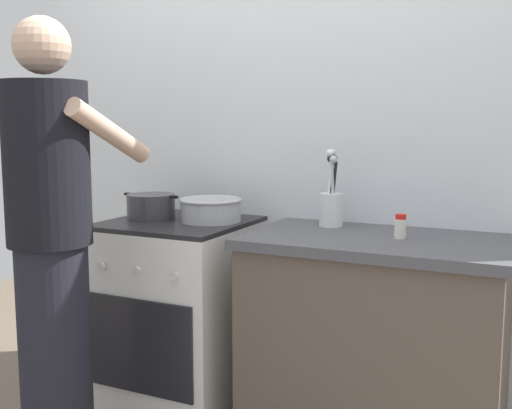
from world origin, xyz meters
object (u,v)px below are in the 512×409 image
at_px(pot, 151,206).
at_px(person, 52,255).
at_px(spice_bottle, 400,227).
at_px(mixing_bowl, 211,209).
at_px(stove_range, 179,319).
at_px(utensil_crock, 331,202).

height_order(pot, person, person).
bearing_deg(spice_bottle, mixing_bowl, 177.28).
height_order(stove_range, person, person).
xyz_separation_m(stove_range, person, (-0.12, -0.64, 0.41)).
relative_size(stove_range, spice_bottle, 9.78).
distance_m(mixing_bowl, utensil_crock, 0.53).
relative_size(mixing_bowl, spice_bottle, 3.04).
distance_m(mixing_bowl, spice_bottle, 0.85).
bearing_deg(pot, person, -88.52).
relative_size(pot, mixing_bowl, 1.01).
bearing_deg(stove_range, pot, -178.77).
bearing_deg(person, spice_bottle, 30.48).
height_order(utensil_crock, spice_bottle, utensil_crock).
height_order(pot, mixing_bowl, pot).
distance_m(mixing_bowl, person, 0.75).
bearing_deg(utensil_crock, pot, -168.56).
xyz_separation_m(utensil_crock, spice_bottle, (0.33, -0.15, -0.06)).
bearing_deg(stove_range, spice_bottle, 0.66).
xyz_separation_m(stove_range, spice_bottle, (0.99, 0.01, 0.49)).
bearing_deg(stove_range, person, -100.90).
xyz_separation_m(mixing_bowl, utensil_crock, (0.52, 0.11, 0.05)).
height_order(pot, spice_bottle, pot).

